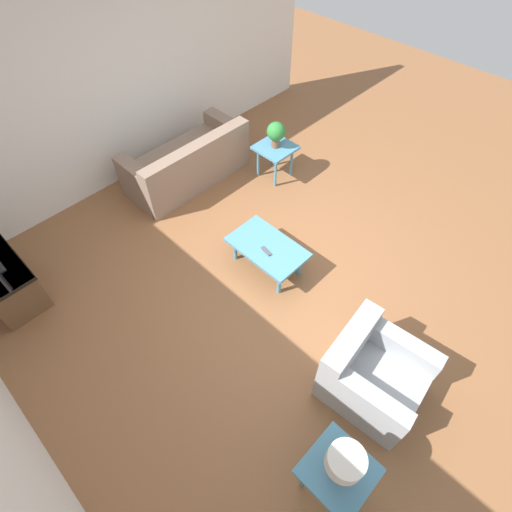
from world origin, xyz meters
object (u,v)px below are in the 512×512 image
at_px(side_table_lamp, 338,473).
at_px(coffee_table, 267,249).
at_px(sofa, 188,163).
at_px(armchair, 371,374).
at_px(potted_plant, 276,133).
at_px(table_lamp, 345,463).
at_px(tv_stand_chest, 5,280).
at_px(side_table_plant, 275,151).

bearing_deg(side_table_lamp, coffee_table, -33.66).
height_order(sofa, armchair, armchair).
height_order(armchair, potted_plant, potted_plant).
height_order(armchair, table_lamp, table_lamp).
distance_m(coffee_table, side_table_lamp, 2.50).
relative_size(armchair, coffee_table, 1.00).
relative_size(tv_stand_chest, table_lamp, 2.57).
distance_m(armchair, side_table_plant, 3.47).
height_order(tv_stand_chest, potted_plant, potted_plant).
height_order(side_table_plant, tv_stand_chest, tv_stand_chest).
bearing_deg(sofa, side_table_lamp, 66.23).
bearing_deg(potted_plant, coffee_table, 129.80).
distance_m(coffee_table, potted_plant, 1.86).
relative_size(sofa, side_table_plant, 3.49).
xyz_separation_m(armchair, potted_plant, (2.95, -1.83, 0.45)).
bearing_deg(side_table_lamp, side_table_plant, -40.60).
bearing_deg(table_lamp, tv_stand_chest, 14.87).
xyz_separation_m(sofa, side_table_lamp, (-4.09, 1.80, 0.14)).
xyz_separation_m(side_table_plant, table_lamp, (-3.24, 2.78, 0.33)).
bearing_deg(table_lamp, armchair, -72.98).
xyz_separation_m(armchair, side_table_lamp, (-0.29, 0.95, 0.13)).
relative_size(coffee_table, potted_plant, 2.45).
distance_m(side_table_lamp, tv_stand_chest, 4.07).
relative_size(sofa, armchair, 1.95).
distance_m(side_table_plant, potted_plant, 0.31).
xyz_separation_m(side_table_plant, side_table_lamp, (-3.24, 2.78, 0.00)).
relative_size(coffee_table, table_lamp, 2.53).
bearing_deg(side_table_plant, side_table_lamp, 139.40).
xyz_separation_m(sofa, table_lamp, (-4.09, 1.80, 0.47)).
bearing_deg(armchair, potted_plant, 52.41).
bearing_deg(table_lamp, sofa, -23.70).
xyz_separation_m(side_table_lamp, potted_plant, (3.24, -2.78, 0.31)).
xyz_separation_m(side_table_plant, tv_stand_chest, (0.69, 3.82, -0.15)).
relative_size(armchair, tv_stand_chest, 0.98).
xyz_separation_m(sofa, coffee_table, (-2.01, 0.41, 0.04)).
xyz_separation_m(side_table_plant, potted_plant, (0.00, 0.00, 0.31)).
bearing_deg(sofa, armchair, 77.35).
bearing_deg(coffee_table, sofa, -11.55).
distance_m(armchair, table_lamp, 1.09).
bearing_deg(potted_plant, armchair, 148.20).
height_order(side_table_lamp, potted_plant, potted_plant).
bearing_deg(side_table_lamp, sofa, -23.70).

